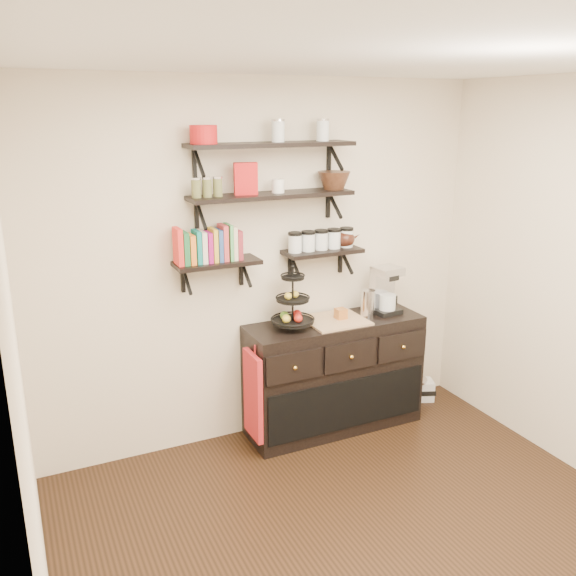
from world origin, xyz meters
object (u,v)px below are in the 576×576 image
at_px(fruit_stand, 293,308).
at_px(radio, 414,389).
at_px(coffee_maker, 385,291).
at_px(sideboard, 334,375).

distance_m(fruit_stand, radio, 1.58).
bearing_deg(fruit_stand, coffee_maker, 1.59).
relative_size(fruit_stand, coffee_maker, 1.22).
xyz_separation_m(sideboard, radio, (0.88, 0.11, -0.36)).
relative_size(coffee_maker, radio, 1.03).
bearing_deg(coffee_maker, fruit_stand, 174.05).
bearing_deg(radio, sideboard, -150.65).
relative_size(sideboard, fruit_stand, 3.01).
distance_m(sideboard, fruit_stand, 0.71).
bearing_deg(sideboard, radio, 7.26).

